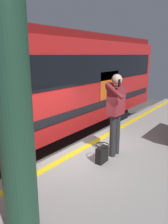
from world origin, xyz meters
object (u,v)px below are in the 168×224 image
Objects in this scene: train_carriage at (39,81)px; station_column at (12,84)px; passenger at (115,108)px; handbag at (102,154)px.

station_column is (3.51, 3.54, 0.54)m from train_carriage.
train_carriage is at bearing -104.41° from passenger.
passenger is at bearing -176.48° from station_column.
passenger is 4.44× the size of handbag.
station_column is (2.16, 0.18, 1.69)m from handbag.
passenger is (0.87, 3.38, -0.27)m from train_carriage.
handbag is at bearing -1.85° from passenger.
station_column reaches higher than passenger.
train_carriage is 3.80m from handbag.
handbag is 2.75m from station_column.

